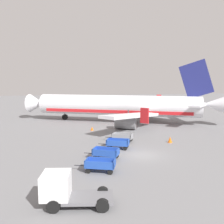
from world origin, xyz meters
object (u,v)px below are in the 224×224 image
baggage_cart_fourth_in_row (122,137)px  baggage_cart_second_in_row (106,153)px  traffic_cone_near_plane (92,128)px  traffic_cone_mid_apron (170,140)px  airplane (123,106)px  baggage_cart_third_in_row (118,143)px  service_truck_beside_carts (64,189)px  baggage_cart_nearest (100,165)px

baggage_cart_fourth_in_row → baggage_cart_second_in_row: bearing=-116.3°
traffic_cone_near_plane → traffic_cone_mid_apron: traffic_cone_mid_apron is taller
airplane → baggage_cart_fourth_in_row: 15.32m
baggage_cart_third_in_row → service_truck_beside_carts: bearing=-116.3°
airplane → baggage_cart_second_in_row: size_ratio=10.16×
traffic_cone_mid_apron → baggage_cart_nearest: bearing=-140.2°
baggage_cart_second_in_row → baggage_cart_third_in_row: (1.98, 3.53, 0.00)m
baggage_cart_fourth_in_row → service_truck_beside_carts: size_ratio=0.75×
service_truck_beside_carts → baggage_cart_third_in_row: bearing=63.7°
baggage_cart_second_in_row → service_truck_beside_carts: size_ratio=0.76×
baggage_cart_nearest → baggage_cart_second_in_row: (1.05, 3.37, 0.00)m
baggage_cart_second_in_row → traffic_cone_mid_apron: 10.33m
traffic_cone_near_plane → traffic_cone_mid_apron: bearing=-47.8°
baggage_cart_nearest → traffic_cone_near_plane: 18.03m
baggage_cart_nearest → baggage_cart_third_in_row: 7.54m
baggage_cart_fourth_in_row → service_truck_beside_carts: service_truck_beside_carts is taller
service_truck_beside_carts → traffic_cone_mid_apron: bearing=46.5°
baggage_cart_nearest → service_truck_beside_carts: service_truck_beside_carts is taller
baggage_cart_nearest → baggage_cart_fourth_in_row: bearing=66.6°
baggage_cart_fourth_in_row → traffic_cone_mid_apron: (5.76, -1.57, -0.24)m
baggage_cart_second_in_row → baggage_cart_third_in_row: bearing=60.7°
baggage_cart_nearest → traffic_cone_mid_apron: size_ratio=4.89×
baggage_cart_nearest → baggage_cart_second_in_row: same height
baggage_cart_second_in_row → traffic_cone_mid_apron: bearing=29.2°
baggage_cart_nearest → traffic_cone_near_plane: size_ratio=5.86×
baggage_cart_nearest → baggage_cart_fourth_in_row: same height
baggage_cart_fourth_in_row → traffic_cone_near_plane: (-2.93, 8.01, -0.30)m
airplane → baggage_cart_second_in_row: airplane is taller
traffic_cone_mid_apron → baggage_cart_third_in_row: bearing=-167.9°
baggage_cart_third_in_row → traffic_cone_mid_apron: baggage_cart_third_in_row is taller
airplane → traffic_cone_near_plane: 9.70m
baggage_cart_fourth_in_row → service_truck_beside_carts: bearing=-115.6°
airplane → baggage_cart_nearest: (-7.83, -24.68, -2.45)m
airplane → baggage_cart_nearest: bearing=-107.6°
baggage_cart_nearest → service_truck_beside_carts: size_ratio=0.78×
baggage_cart_fourth_in_row → traffic_cone_mid_apron: 5.97m
baggage_cart_third_in_row → traffic_cone_mid_apron: bearing=12.1°
airplane → baggage_cart_nearest: airplane is taller
service_truck_beside_carts → baggage_cart_fourth_in_row: bearing=64.4°
baggage_cart_second_in_row → traffic_cone_near_plane: baggage_cart_second_in_row is taller
baggage_cart_nearest → baggage_cart_third_in_row: size_ratio=1.01×
traffic_cone_mid_apron → service_truck_beside_carts: bearing=-133.5°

